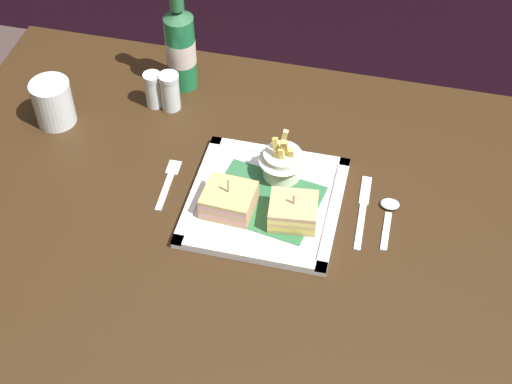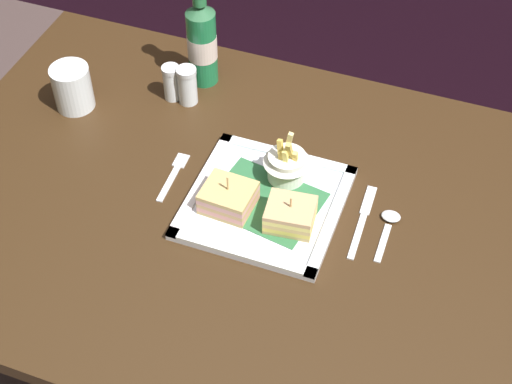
{
  "view_description": "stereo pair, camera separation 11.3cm",
  "coord_description": "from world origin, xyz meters",
  "px_view_note": "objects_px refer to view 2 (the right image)",
  "views": [
    {
      "loc": [
        0.23,
        -0.91,
        1.83
      ],
      "look_at": [
        0.01,
        0.01,
        0.8
      ],
      "focal_mm": 54.67,
      "sensor_mm": 36.0,
      "label": 1
    },
    {
      "loc": [
        0.34,
        -0.87,
        1.83
      ],
      "look_at": [
        0.01,
        0.01,
        0.8
      ],
      "focal_mm": 54.67,
      "sensor_mm": 36.0,
      "label": 2
    }
  ],
  "objects_px": {
    "water_glass": "(73,90)",
    "sandwich_half_right": "(290,215)",
    "salt_shaker": "(172,84)",
    "knife": "(363,218)",
    "fries_cup": "(287,162)",
    "fork": "(174,174)",
    "beer_bottle": "(202,41)",
    "square_plate": "(265,203)",
    "dining_table": "(247,259)",
    "pepper_shaker": "(188,87)",
    "sandwich_half_left": "(228,198)",
    "spoon": "(389,223)"
  },
  "relations": [
    {
      "from": "fork",
      "to": "beer_bottle",
      "type": "bearing_deg",
      "value": 101.17
    },
    {
      "from": "sandwich_half_left",
      "to": "salt_shaker",
      "type": "bearing_deg",
      "value": 131.81
    },
    {
      "from": "dining_table",
      "to": "fries_cup",
      "type": "bearing_deg",
      "value": 63.2
    },
    {
      "from": "fries_cup",
      "to": "spoon",
      "type": "height_order",
      "value": "fries_cup"
    },
    {
      "from": "sandwich_half_left",
      "to": "fries_cup",
      "type": "distance_m",
      "value": 0.13
    },
    {
      "from": "water_glass",
      "to": "fork",
      "type": "distance_m",
      "value": 0.3
    },
    {
      "from": "water_glass",
      "to": "sandwich_half_right",
      "type": "bearing_deg",
      "value": -16.97
    },
    {
      "from": "fries_cup",
      "to": "sandwich_half_right",
      "type": "bearing_deg",
      "value": -67.91
    },
    {
      "from": "square_plate",
      "to": "water_glass",
      "type": "relative_size",
      "value": 2.9
    },
    {
      "from": "sandwich_half_left",
      "to": "sandwich_half_right",
      "type": "height_order",
      "value": "sandwich_half_left"
    },
    {
      "from": "sandwich_half_right",
      "to": "beer_bottle",
      "type": "height_order",
      "value": "beer_bottle"
    },
    {
      "from": "water_glass",
      "to": "fork",
      "type": "xyz_separation_m",
      "value": [
        0.27,
        -0.11,
        -0.04
      ]
    },
    {
      "from": "square_plate",
      "to": "knife",
      "type": "distance_m",
      "value": 0.18
    },
    {
      "from": "water_glass",
      "to": "pepper_shaker",
      "type": "height_order",
      "value": "water_glass"
    },
    {
      "from": "dining_table",
      "to": "sandwich_half_right",
      "type": "relative_size",
      "value": 13.55
    },
    {
      "from": "sandwich_half_right",
      "to": "dining_table",
      "type": "bearing_deg",
      "value": 170.83
    },
    {
      "from": "square_plate",
      "to": "sandwich_half_right",
      "type": "distance_m",
      "value": 0.07
    },
    {
      "from": "spoon",
      "to": "water_glass",
      "type": "bearing_deg",
      "value": 172.3
    },
    {
      "from": "spoon",
      "to": "salt_shaker",
      "type": "relative_size",
      "value": 1.52
    },
    {
      "from": "dining_table",
      "to": "knife",
      "type": "distance_m",
      "value": 0.26
    },
    {
      "from": "knife",
      "to": "pepper_shaker",
      "type": "height_order",
      "value": "pepper_shaker"
    },
    {
      "from": "dining_table",
      "to": "square_plate",
      "type": "height_order",
      "value": "square_plate"
    },
    {
      "from": "knife",
      "to": "sandwich_half_right",
      "type": "bearing_deg",
      "value": -151.77
    },
    {
      "from": "sandwich_half_right",
      "to": "pepper_shaker",
      "type": "relative_size",
      "value": 1.1
    },
    {
      "from": "knife",
      "to": "pepper_shaker",
      "type": "xyz_separation_m",
      "value": [
        -0.42,
        0.19,
        0.04
      ]
    },
    {
      "from": "square_plate",
      "to": "beer_bottle",
      "type": "xyz_separation_m",
      "value": [
        -0.24,
        0.29,
        0.1
      ]
    },
    {
      "from": "salt_shaker",
      "to": "sandwich_half_left",
      "type": "bearing_deg",
      "value": -48.19
    },
    {
      "from": "beer_bottle",
      "to": "pepper_shaker",
      "type": "height_order",
      "value": "beer_bottle"
    },
    {
      "from": "sandwich_half_right",
      "to": "salt_shaker",
      "type": "relative_size",
      "value": 1.17
    },
    {
      "from": "dining_table",
      "to": "sandwich_half_right",
      "type": "bearing_deg",
      "value": -9.17
    },
    {
      "from": "sandwich_half_right",
      "to": "pepper_shaker",
      "type": "height_order",
      "value": "pepper_shaker"
    },
    {
      "from": "fries_cup",
      "to": "pepper_shaker",
      "type": "relative_size",
      "value": 1.28
    },
    {
      "from": "fries_cup",
      "to": "beer_bottle",
      "type": "distance_m",
      "value": 0.35
    },
    {
      "from": "water_glass",
      "to": "salt_shaker",
      "type": "distance_m",
      "value": 0.2
    },
    {
      "from": "pepper_shaker",
      "to": "sandwich_half_left",
      "type": "bearing_deg",
      "value": -53.02
    },
    {
      "from": "knife",
      "to": "fries_cup",
      "type": "bearing_deg",
      "value": 165.79
    },
    {
      "from": "sandwich_half_left",
      "to": "pepper_shaker",
      "type": "height_order",
      "value": "sandwich_half_left"
    },
    {
      "from": "square_plate",
      "to": "beer_bottle",
      "type": "height_order",
      "value": "beer_bottle"
    },
    {
      "from": "square_plate",
      "to": "fries_cup",
      "type": "height_order",
      "value": "fries_cup"
    },
    {
      "from": "square_plate",
      "to": "sandwich_half_right",
      "type": "bearing_deg",
      "value": -29.43
    },
    {
      "from": "spoon",
      "to": "salt_shaker",
      "type": "distance_m",
      "value": 0.54
    },
    {
      "from": "sandwich_half_left",
      "to": "square_plate",
      "type": "bearing_deg",
      "value": 29.43
    },
    {
      "from": "square_plate",
      "to": "beer_bottle",
      "type": "relative_size",
      "value": 1.04
    },
    {
      "from": "sandwich_half_left",
      "to": "fork",
      "type": "bearing_deg",
      "value": 160.23
    },
    {
      "from": "dining_table",
      "to": "pepper_shaker",
      "type": "relative_size",
      "value": 14.94
    },
    {
      "from": "sandwich_half_left",
      "to": "pepper_shaker",
      "type": "xyz_separation_m",
      "value": [
        -0.19,
        0.25,
        0.0
      ]
    },
    {
      "from": "spoon",
      "to": "pepper_shaker",
      "type": "height_order",
      "value": "pepper_shaker"
    },
    {
      "from": "knife",
      "to": "spoon",
      "type": "bearing_deg",
      "value": 3.34
    },
    {
      "from": "spoon",
      "to": "beer_bottle",
      "type": "bearing_deg",
      "value": 150.8
    },
    {
      "from": "water_glass",
      "to": "salt_shaker",
      "type": "height_order",
      "value": "water_glass"
    }
  ]
}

